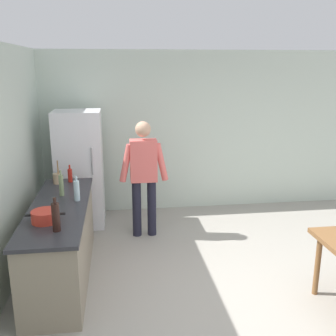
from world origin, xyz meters
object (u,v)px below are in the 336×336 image
bottle_wine_dark (56,217)px  bottle_vinegar_tall (61,185)px  bottle_sauce_red (70,175)px  cooking_pot (45,216)px  refrigerator (80,169)px  bottle_water_clear (77,190)px  person (144,172)px  utensil_jar (57,178)px

bottle_wine_dark → bottle_vinegar_tall: bearing=94.7°
bottle_wine_dark → bottle_sauce_red: size_ratio=1.42×
cooking_pot → bottle_vinegar_tall: 0.83m
refrigerator → bottle_water_clear: bearing=-86.2°
person → bottle_water_clear: 1.25m
cooking_pot → utensil_jar: utensil_jar is taller
person → utensil_jar: person is taller
cooking_pot → bottle_wine_dark: (0.15, -0.25, 0.09)m
cooking_pot → bottle_water_clear: bearing=67.4°
refrigerator → bottle_water_clear: (0.10, -1.46, 0.13)m
cooking_pot → bottle_sauce_red: bottle_sauce_red is taller
person → bottle_wine_dark: bearing=-118.5°
cooking_pot → bottle_wine_dark: bearing=-59.6°
person → cooking_pot: (-1.11, -1.53, -0.02)m
refrigerator → bottle_wine_dark: refrigerator is taller
refrigerator → bottle_sauce_red: bearing=-95.6°
cooking_pot → bottle_sauce_red: 1.41m
bottle_water_clear → bottle_sauce_red: bearing=101.8°
bottle_vinegar_tall → refrigerator: bearing=85.2°
refrigerator → bottle_wine_dark: (-0.02, -2.33, 0.15)m
person → refrigerator: bearing=149.8°
person → utensil_jar: (-1.18, -0.17, 0.00)m
cooking_pot → bottle_sauce_red: bearing=86.1°
cooking_pot → bottle_water_clear: (0.26, 0.62, 0.07)m
cooking_pot → bottle_water_clear: size_ratio=1.33×
bottle_sauce_red → bottle_water_clear: bearing=-78.2°
refrigerator → bottle_wine_dark: size_ratio=5.29×
bottle_wine_dark → bottle_sauce_red: 1.66m
bottle_water_clear → bottle_wine_dark: bottle_wine_dark is taller
bottle_wine_dark → bottle_sauce_red: bearing=91.7°
utensil_jar → bottle_wine_dark: bearing=-82.4°
utensil_jar → bottle_sauce_red: utensil_jar is taller
person → utensil_jar: 1.19m
refrigerator → person: (0.95, -0.55, 0.08)m
refrigerator → bottle_sauce_red: 0.68m
utensil_jar → bottle_vinegar_tall: same height
utensil_jar → bottle_sauce_red: 0.17m
bottle_water_clear → bottle_sauce_red: (-0.16, 0.79, -0.03)m
bottle_sauce_red → utensil_jar: bearing=-161.9°
person → cooking_pot: person is taller
cooking_pot → person: bearing=54.0°
cooking_pot → bottle_vinegar_tall: size_ratio=1.25×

